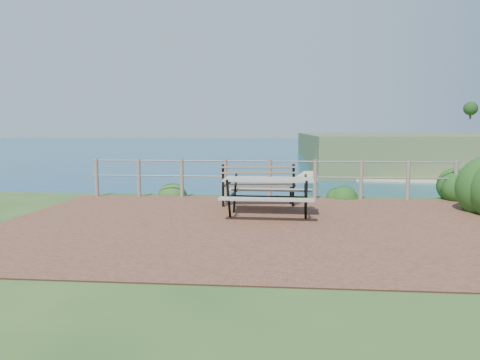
% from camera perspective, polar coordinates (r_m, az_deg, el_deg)
% --- Properties ---
extents(ground, '(10.00, 7.00, 0.12)m').
position_cam_1_polar(ground, '(8.78, 3.00, -5.50)').
color(ground, brown).
rests_on(ground, ground).
extents(ocean, '(1200.00, 1200.00, 0.00)m').
position_cam_1_polar(ocean, '(208.60, 5.23, 5.60)').
color(ocean, '#156C83').
rests_on(ocean, ground).
extents(safety_railing, '(9.40, 0.10, 1.00)m').
position_cam_1_polar(safety_railing, '(12.01, 3.66, 0.40)').
color(safety_railing, '#6B5B4C').
rests_on(safety_railing, ground).
extents(picnic_table, '(1.83, 1.57, 0.76)m').
position_cam_1_polar(picnic_table, '(9.54, 3.50, -1.59)').
color(picnic_table, gray).
rests_on(picnic_table, ground).
extents(park_bench, '(1.77, 0.65, 0.98)m').
position_cam_1_polar(park_bench, '(10.84, 2.17, 0.17)').
color(park_bench, brown).
rests_on(park_bench, ground).
extents(shrub_right_edge, '(0.99, 0.99, 1.42)m').
position_cam_1_polar(shrub_right_edge, '(13.13, 25.76, -2.23)').
color(shrub_right_edge, '#1C3E13').
rests_on(shrub_right_edge, ground).
extents(shrub_lip_west, '(0.74, 0.74, 0.47)m').
position_cam_1_polar(shrub_lip_west, '(13.11, -8.45, -1.69)').
color(shrub_lip_west, '#245821').
rests_on(shrub_lip_west, ground).
extents(shrub_lip_east, '(0.75, 0.75, 0.49)m').
position_cam_1_polar(shrub_lip_east, '(12.56, 12.46, -2.11)').
color(shrub_lip_east, '#1C3E13').
rests_on(shrub_lip_east, ground).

